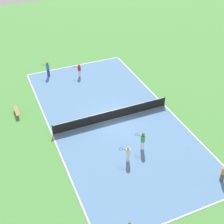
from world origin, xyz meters
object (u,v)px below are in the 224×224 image
Objects in this scene: player_center_orange at (224,173)px; player_coach_red at (79,70)px; bench at (17,111)px; player_near_blue at (48,68)px; player_far_green at (143,140)px; tennis_ball_right_alley at (187,148)px; tennis_ball_near_net at (132,95)px; tennis_ball_midcourt at (85,104)px; player_far_white at (128,153)px; tennis_ball_left_sideline at (121,89)px; tennis_net at (112,115)px.

player_coach_red reaches higher than player_center_orange.
bench is 7.77m from player_near_blue.
player_far_green is 4.06m from tennis_ball_right_alley.
bench is 12.06m from tennis_ball_near_net.
bench is at bearing -139.23° from player_center_orange.
tennis_ball_midcourt is 1.00× the size of tennis_ball_right_alley.
tennis_ball_right_alley is at bearing -146.34° from player_far_white.
player_center_orange is at bearing 94.55° from tennis_ball_right_alley.
player_near_blue is (2.56, -16.33, 0.15)m from player_far_white.
player_near_blue is 26.68× the size of tennis_ball_midcourt.
tennis_ball_midcourt is at bearing 15.73° from tennis_ball_left_sideline.
tennis_ball_left_sideline is 1.74m from tennis_ball_near_net.
tennis_ball_right_alley is (-4.64, 15.36, -0.88)m from player_coach_red.
player_far_green is 27.17× the size of tennis_ball_right_alley.
player_near_blue is (3.33, -1.57, 0.13)m from player_coach_red.
bench is 0.99× the size of player_near_blue.
tennis_ball_near_net is at bearing -56.59° from player_far_green.
tennis_net reaches higher than tennis_ball_midcourt.
player_center_orange is at bearing -179.38° from player_far_white.
bench is 11.40m from tennis_ball_left_sideline.
player_far_green reaches higher than bench.
player_far_white is at bearing -6.35° from tennis_ball_right_alley.
player_far_green is 8.63m from tennis_ball_midcourt.
player_far_white is 16.53m from player_near_blue.
tennis_ball_left_sideline is (-3.11, -4.68, -0.53)m from tennis_net.
player_center_orange is at bearing 133.50° from player_coach_red.
player_far_white is (1.03, 5.67, 0.34)m from tennis_net.
tennis_net is 6.45× the size of player_near_blue.
tennis_ball_left_sideline is at bearing -50.07° from player_far_green.
bench is 26.42× the size of tennis_ball_near_net.
tennis_net is 6.52× the size of bench.
tennis_ball_right_alley is 1.00× the size of tennis_ball_near_net.
player_center_orange is 22.88× the size of tennis_ball_midcourt.
player_near_blue is (8.30, -21.04, 0.17)m from player_center_orange.
player_center_orange is 22.88× the size of tennis_ball_left_sideline.
player_center_orange reaches higher than tennis_net.
tennis_ball_right_alley is 11.03m from tennis_ball_left_sideline.
tennis_ball_left_sideline is (-4.67, -1.31, 0.00)m from tennis_ball_midcourt.
tennis_ball_left_sideline is at bearing 90.93° from bench.
tennis_ball_midcourt is 11.33m from tennis_ball_right_alley.
tennis_ball_right_alley is at bearing 121.63° from tennis_ball_midcourt.
player_coach_red is (0.26, -9.09, 0.35)m from tennis_net.
player_coach_red is at bearing -102.79° from tennis_ball_midcourt.
player_center_orange is 6.80m from player_far_green.
tennis_ball_near_net is (0.69, -9.32, 0.00)m from tennis_ball_right_alley.
player_far_green reaches higher than tennis_ball_near_net.
player_far_green reaches higher than tennis_ball_right_alley.
tennis_net is 5.65m from tennis_ball_left_sideline.
tennis_ball_near_net is at bearing -78.42° from player_far_white.
tennis_ball_right_alley is at bearing 136.00° from player_coach_red.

